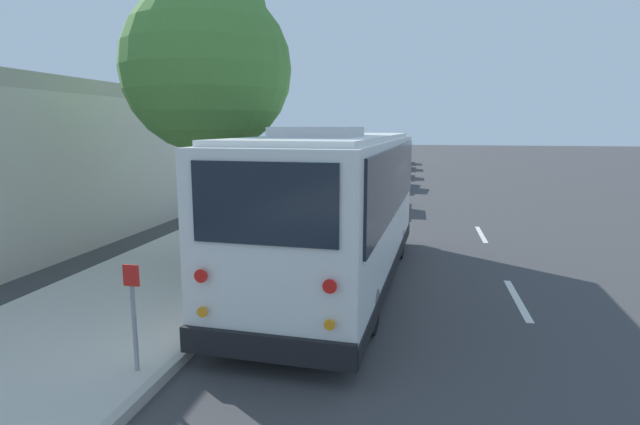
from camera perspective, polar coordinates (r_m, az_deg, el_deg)
name	(u,v)px	position (r m, az deg, el deg)	size (l,w,h in m)	color
ground_plane	(354,271)	(11.63, 3.88, -6.68)	(160.00, 160.00, 0.00)	#3D3D3F
sidewalk_slab	(199,259)	(12.66, -13.70, -5.21)	(80.00, 3.95, 0.15)	beige
curb_strip	(279,264)	(11.96, -4.72, -5.85)	(80.00, 0.14, 0.15)	#AAA69D
shuttle_bus	(336,202)	(10.29, 1.87, 1.19)	(8.66, 2.88, 3.29)	white
parked_sedan_gray	(367,193)	(20.48, 5.34, 2.18)	(4.32, 1.75, 1.27)	slate
parked_sedan_silver	(382,176)	(27.43, 7.14, 4.16)	(4.78, 1.98, 1.33)	#A8AAAF
parked_sedan_white	(387,168)	(33.33, 7.70, 5.09)	(4.14, 1.74, 1.28)	silver
parked_sedan_black	(391,161)	(39.81, 8.13, 5.88)	(4.66, 1.86, 1.32)	black
parked_sedan_tan	(395,157)	(45.70, 8.55, 6.33)	(4.75, 1.95, 1.26)	tan
street_tree	(208,58)	(12.25, -12.63, 16.83)	(3.85, 3.85, 6.95)	brown
sign_post_near	(134,317)	(6.97, -20.51, -11.08)	(0.06, 0.22, 1.43)	gray
sign_post_far	(193,274)	(8.38, -14.33, -6.84)	(0.06, 0.22, 1.54)	gray
lane_stripe_mid	(517,299)	(10.49, 21.62, -9.21)	(2.40, 0.14, 0.01)	silver
lane_stripe_ahead	(481,234)	(16.23, 17.94, -2.37)	(2.40, 0.14, 0.01)	silver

